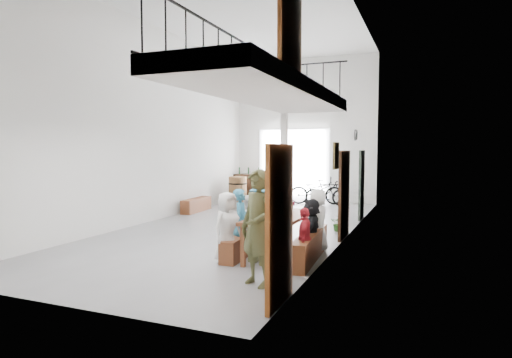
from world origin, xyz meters
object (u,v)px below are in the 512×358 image
at_px(tasting_table, 281,220).
at_px(oak_barrel, 238,190).
at_px(host_standing, 258,228).
at_px(bicycle_near, 316,190).
at_px(bench_inner, 244,244).
at_px(serving_counter, 259,187).
at_px(side_bench, 196,205).

xyz_separation_m(tasting_table, oak_barrel, (-4.00, 6.91, -0.20)).
relative_size(host_standing, bicycle_near, 0.89).
distance_m(bench_inner, serving_counter, 8.78).
xyz_separation_m(tasting_table, bicycle_near, (-1.24, 7.84, -0.20)).
height_order(tasting_table, bench_inner, tasting_table).
relative_size(side_bench, host_standing, 0.89).
height_order(serving_counter, bicycle_near, serving_counter).
distance_m(oak_barrel, bicycle_near, 2.92).
distance_m(tasting_table, serving_counter, 8.98).
height_order(bench_inner, serving_counter, serving_counter).
distance_m(tasting_table, side_bench, 6.36).
xyz_separation_m(tasting_table, serving_counter, (-3.67, 8.19, -0.19)).
height_order(serving_counter, host_standing, host_standing).
distance_m(serving_counter, host_standing, 10.66).
relative_size(bench_inner, bicycle_near, 0.92).
relative_size(bench_inner, side_bench, 1.16).
distance_m(tasting_table, bench_inner, 0.87).
xyz_separation_m(bench_inner, host_standing, (0.93, -1.65, 0.66)).
height_order(bench_inner, bicycle_near, bicycle_near).
xyz_separation_m(side_bench, host_standing, (4.64, -6.28, 0.65)).
distance_m(tasting_table, oak_barrel, 7.99).
bearing_deg(side_bench, tasting_table, -45.87).
height_order(tasting_table, host_standing, host_standing).
bearing_deg(oak_barrel, bench_inner, -64.75).
xyz_separation_m(side_bench, bicycle_near, (3.18, 3.28, 0.29)).
distance_m(oak_barrel, host_standing, 9.62).
height_order(side_bench, bicycle_near, bicycle_near).
bearing_deg(bicycle_near, serving_counter, 66.95).
bearing_deg(tasting_table, serving_counter, 115.36).
xyz_separation_m(oak_barrel, host_standing, (4.23, -8.64, 0.36)).
relative_size(oak_barrel, serving_counter, 0.52).
distance_m(bench_inner, side_bench, 5.93).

